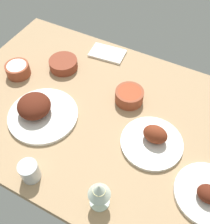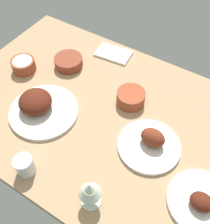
# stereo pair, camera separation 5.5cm
# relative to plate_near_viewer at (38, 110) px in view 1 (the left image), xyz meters

# --- Properties ---
(dining_table) EXTENTS (1.40, 0.90, 0.04)m
(dining_table) POSITION_rel_plate_near_viewer_xyz_m (0.25, 0.13, -0.05)
(dining_table) COLOR tan
(dining_table) RESTS_ON ground
(plate_near_viewer) EXTENTS (0.30, 0.30, 0.10)m
(plate_near_viewer) POSITION_rel_plate_near_viewer_xyz_m (0.00, 0.00, 0.00)
(plate_near_viewer) COLOR silver
(plate_near_viewer) RESTS_ON dining_table
(plate_far_side) EXTENTS (0.25, 0.25, 0.09)m
(plate_far_side) POSITION_rel_plate_near_viewer_xyz_m (0.48, 0.09, -0.01)
(plate_far_side) COLOR silver
(plate_far_side) RESTS_ON dining_table
(plate_center_main) EXTENTS (0.24, 0.24, 0.07)m
(plate_center_main) POSITION_rel_plate_near_viewer_xyz_m (0.73, -0.02, -0.02)
(plate_center_main) COLOR silver
(plate_center_main) RESTS_ON dining_table
(bowl_soup) EXTENTS (0.14, 0.14, 0.05)m
(bowl_soup) POSITION_rel_plate_near_viewer_xyz_m (-0.07, 0.30, -0.01)
(bowl_soup) COLOR brown
(bowl_soup) RESTS_ON dining_table
(bowl_cream) EXTENTS (0.11, 0.11, 0.06)m
(bowl_cream) POSITION_rel_plate_near_viewer_xyz_m (-0.24, 0.16, -0.00)
(bowl_cream) COLOR brown
(bowl_cream) RESTS_ON dining_table
(bowl_sauce) EXTENTS (0.13, 0.13, 0.06)m
(bowl_sauce) POSITION_rel_plate_near_viewer_xyz_m (0.31, 0.25, -0.00)
(bowl_sauce) COLOR brown
(bowl_sauce) RESTS_ON dining_table
(wine_glass) EXTENTS (0.08, 0.08, 0.14)m
(wine_glass) POSITION_rel_plate_near_viewer_xyz_m (0.41, -0.21, 0.07)
(wine_glass) COLOR silver
(wine_glass) RESTS_ON dining_table
(water_tumbler) EXTENTS (0.07, 0.07, 0.08)m
(water_tumbler) POSITION_rel_plate_near_viewer_xyz_m (0.14, -0.24, 0.01)
(water_tumbler) COLOR silver
(water_tumbler) RESTS_ON dining_table
(folded_napkin) EXTENTS (0.19, 0.13, 0.01)m
(folded_napkin) POSITION_rel_plate_near_viewer_xyz_m (0.08, 0.49, -0.03)
(folded_napkin) COLOR white
(folded_napkin) RESTS_ON dining_table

